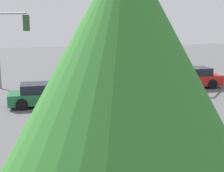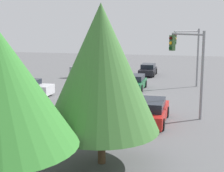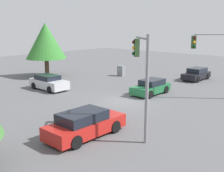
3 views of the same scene
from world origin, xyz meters
The scene contains 9 objects.
ground_plane centered at (0.00, 0.00, 0.00)m, with size 80.00×80.00×0.00m, color #5B5B5E.
sedan_dark centered at (0.09, 12.74, 0.66)m, with size 1.87×4.06×1.36m.
sedan_green centered at (0.15, 3.56, 0.65)m, with size 1.86×4.08×1.35m.
sedan_silver centered at (-8.31, -1.51, 0.69)m, with size 4.18×1.93×1.41m.
sedan_red centered at (3.08, -7.18, 0.72)m, with size 1.99×4.80×1.49m.
traffic_signal_main centered at (5.21, -4.87, 3.86)m, with size 2.38×2.11×5.68m.
traffic_signal_cross centered at (4.88, 5.54, 3.85)m, with size 2.50×2.40×5.64m.
electrical_cabinet centered at (-7.91, 8.89, 0.63)m, with size 0.86×0.58×1.25m, color gray.
tree_far centered at (-14.31, 2.52, 4.30)m, with size 4.76×4.76×6.44m.
Camera 3 is at (14.13, -17.15, 6.09)m, focal length 45.00 mm.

